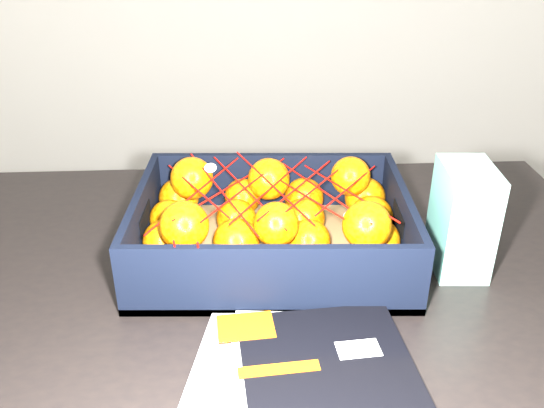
{
  "coord_description": "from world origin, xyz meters",
  "views": [
    {
      "loc": [
        -0.26,
        -0.42,
        1.28
      ],
      "look_at": [
        -0.26,
        0.36,
        0.86
      ],
      "focal_mm": 38.35,
      "sensor_mm": 36.0,
      "label": 1
    }
  ],
  "objects_px": {
    "magazine_stack": "(307,388)",
    "retail_carton": "(462,219)",
    "table": "(266,320)",
    "produce_crate": "(272,237)"
  },
  "relations": [
    {
      "from": "magazine_stack",
      "to": "retail_carton",
      "type": "xyz_separation_m",
      "value": [
        0.25,
        0.27,
        0.08
      ]
    },
    {
      "from": "table",
      "to": "produce_crate",
      "type": "relative_size",
      "value": 2.86
    },
    {
      "from": "produce_crate",
      "to": "retail_carton",
      "type": "relative_size",
      "value": 2.53
    },
    {
      "from": "table",
      "to": "retail_carton",
      "type": "distance_m",
      "value": 0.36
    },
    {
      "from": "table",
      "to": "produce_crate",
      "type": "distance_m",
      "value": 0.14
    },
    {
      "from": "magazine_stack",
      "to": "retail_carton",
      "type": "bearing_deg",
      "value": 47.17
    },
    {
      "from": "table",
      "to": "produce_crate",
      "type": "height_order",
      "value": "produce_crate"
    },
    {
      "from": "produce_crate",
      "to": "retail_carton",
      "type": "distance_m",
      "value": 0.3
    },
    {
      "from": "table",
      "to": "retail_carton",
      "type": "xyz_separation_m",
      "value": [
        0.3,
        0.02,
        0.18
      ]
    },
    {
      "from": "table",
      "to": "magazine_stack",
      "type": "relative_size",
      "value": 3.9
    }
  ]
}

